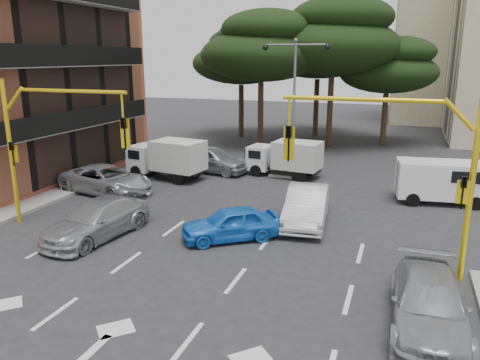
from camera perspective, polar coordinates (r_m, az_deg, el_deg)
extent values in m
plane|color=#28282B|center=(15.82, -7.47, -10.96)|extent=(120.00, 120.00, 0.00)
cube|color=gray|center=(30.16, 6.37, 1.73)|extent=(1.40, 6.00, 0.15)
cube|color=black|center=(26.79, -20.49, 12.09)|extent=(0.12, 14.72, 11.20)
cube|color=black|center=(44.78, 24.78, 15.62)|extent=(0.12, 11.04, 16.20)
cube|color=beige|center=(57.00, 26.91, 14.42)|extent=(16.00, 12.00, 16.00)
cube|color=black|center=(56.66, 18.50, 14.73)|extent=(0.12, 11.04, 14.20)
cylinder|color=#382616|center=(36.49, 2.52, 7.91)|extent=(0.44, 0.44, 4.95)
ellipsoid|color=black|center=(36.23, 2.60, 14.92)|extent=(9.15, 9.15, 3.87)
ellipsoid|color=black|center=(35.72, 3.41, 17.91)|extent=(6.86, 6.86, 2.86)
ellipsoid|color=black|center=(36.69, 1.99, 16.99)|extent=(6.07, 6.07, 2.64)
cylinder|color=#382616|center=(37.29, 10.89, 8.15)|extent=(0.44, 0.44, 5.40)
ellipsoid|color=black|center=(37.07, 11.26, 15.63)|extent=(9.98, 9.98, 4.22)
ellipsoid|color=black|center=(36.68, 12.31, 18.79)|extent=(7.49, 7.49, 3.12)
ellipsoid|color=black|center=(37.50, 10.66, 17.85)|extent=(6.62, 6.62, 2.88)
cylinder|color=#382616|center=(41.22, 0.15, 8.40)|extent=(0.44, 0.44, 4.50)
ellipsoid|color=black|center=(40.97, 0.15, 14.04)|extent=(8.32, 8.32, 3.52)
ellipsoid|color=black|center=(40.41, 0.79, 16.43)|extent=(6.24, 6.24, 2.60)
ellipsoid|color=black|center=(41.42, -0.38, 15.70)|extent=(5.52, 5.52, 2.40)
cylinder|color=#382616|center=(38.96, 17.16, 7.04)|extent=(0.44, 0.44, 4.05)
ellipsoid|color=black|center=(38.68, 17.58, 12.39)|extent=(7.49, 7.49, 3.17)
ellipsoid|color=black|center=(38.24, 18.66, 14.59)|extent=(5.62, 5.62, 2.34)
ellipsoid|color=black|center=(38.99, 16.97, 14.04)|extent=(4.97, 4.97, 2.16)
cylinder|color=#382616|center=(42.55, 9.25, 8.71)|extent=(0.44, 0.44, 4.95)
ellipsoid|color=black|center=(42.32, 9.51, 14.72)|extent=(9.15, 9.15, 3.87)
ellipsoid|color=black|center=(41.87, 10.37, 17.25)|extent=(6.86, 6.86, 2.86)
ellipsoid|color=black|center=(42.73, 8.98, 16.51)|extent=(6.07, 6.07, 2.64)
cylinder|color=yellow|center=(15.25, 26.29, -1.36)|extent=(0.18, 0.18, 6.00)
cylinder|color=yellow|center=(14.78, 25.16, 7.23)|extent=(0.95, 0.14, 0.95)
cylinder|color=yellow|center=(14.74, 14.52, 9.50)|extent=(4.80, 0.14, 0.14)
cylinder|color=yellow|center=(15.14, 6.02, 8.30)|extent=(0.08, 0.08, 0.90)
imported|color=black|center=(15.30, 5.92, 4.39)|extent=(0.20, 0.24, 1.20)
cube|color=yellow|center=(15.37, 5.99, 4.44)|extent=(0.36, 0.06, 1.10)
imported|color=black|center=(15.08, 25.53, -1.44)|extent=(0.16, 0.20, 1.00)
cube|color=yellow|center=(15.18, 25.49, -1.34)|extent=(0.35, 0.08, 0.70)
cylinder|color=yellow|center=(21.47, -26.15, 2.96)|extent=(0.18, 0.18, 6.00)
cylinder|color=yellow|center=(20.79, -25.78, 8.96)|extent=(0.95, 0.14, 0.95)
cylinder|color=yellow|center=(18.92, -19.91, 10.17)|extent=(4.80, 0.14, 0.14)
cylinder|color=yellow|center=(17.65, -14.17, 8.85)|extent=(0.08, 0.08, 0.90)
imported|color=black|center=(17.79, -13.95, 5.49)|extent=(0.20, 0.24, 1.20)
cube|color=yellow|center=(17.85, -13.81, 5.53)|extent=(0.36, 0.06, 1.10)
imported|color=black|center=(21.21, -26.02, 2.85)|extent=(0.16, 0.20, 1.00)
cube|color=yellow|center=(21.28, -25.83, 2.91)|extent=(0.35, 0.08, 0.70)
cylinder|color=slate|center=(29.53, 6.59, 8.98)|extent=(0.16, 0.16, 7.50)
cylinder|color=slate|center=(29.61, 5.04, 16.11)|extent=(1.80, 0.10, 0.10)
sphere|color=black|center=(29.88, 3.10, 15.84)|extent=(0.36, 0.36, 0.36)
cylinder|color=slate|center=(29.21, 8.59, 16.03)|extent=(1.80, 0.10, 0.10)
sphere|color=black|center=(29.02, 10.59, 15.66)|extent=(0.36, 0.36, 0.36)
sphere|color=slate|center=(29.40, 6.82, 16.56)|extent=(0.24, 0.24, 0.24)
imported|color=silver|center=(19.93, 8.15, -3.10)|extent=(2.12, 4.82, 1.54)
imported|color=blue|center=(18.02, -1.13, -5.32)|extent=(3.98, 3.46, 1.30)
imported|color=#A3A5AB|center=(19.07, -17.07, -4.65)|extent=(2.61, 5.09, 1.41)
imported|color=#A0A3A8|center=(25.06, -16.03, 0.05)|extent=(5.44, 3.19, 1.42)
imported|color=#999BA0|center=(28.53, -3.52, 2.55)|extent=(4.95, 2.56, 1.61)
imported|color=#94969B|center=(13.37, 22.04, -13.83)|extent=(2.03, 4.72, 1.35)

